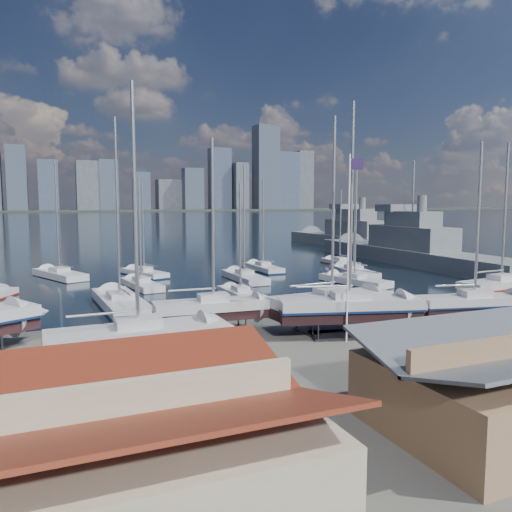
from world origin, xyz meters
name	(u,v)px	position (x,y,z in m)	size (l,w,h in m)	color
ground	(326,336)	(0.00, -10.00, 0.00)	(1400.00, 1400.00, 0.00)	#605E59
water	(78,219)	(0.00, 300.00, -0.15)	(1400.00, 600.00, 0.40)	#182837
far_shore	(64,211)	(0.00, 560.00, 1.10)	(1400.00, 80.00, 2.20)	#2D332D
skyline	(55,176)	(-7.83, 553.76, 39.09)	(639.14, 43.80, 107.69)	#475166
shed_red	(85,452)	(-18.00, -26.00, 2.32)	(14.70, 9.45, 4.51)	#BFB293
sailboat_cradle_1	(138,338)	(-14.20, -12.90, 2.09)	(10.24, 3.01, 16.44)	#2D2D33
sailboat_cradle_2	(214,308)	(-7.53, -6.30, 2.00)	(8.98, 3.11, 14.52)	#2D2D33
sailboat_cradle_3	(349,308)	(1.58, -10.59, 2.12)	(10.97, 5.76, 17.00)	#2D2D33
sailboat_cradle_4	(332,303)	(1.44, -8.36, 2.09)	(10.21, 3.59, 16.33)	#2D2D33
sailboat_cradle_5	(474,304)	(11.77, -12.56, 1.99)	(9.20, 4.44, 14.46)	#2D2D33
sailboat_cradle_6	(501,286)	(20.28, -7.63, 2.03)	(9.64, 3.56, 15.29)	#2D2D33
sailboat_moored_2	(60,276)	(-17.48, 28.08, 0.32)	(6.77, 10.90, 15.96)	black
sailboat_moored_3	(120,306)	(-12.76, 5.79, 0.31)	(4.14, 12.45, 18.35)	black
sailboat_moored_4	(141,286)	(-8.96, 16.34, 0.32)	(3.78, 9.10, 13.33)	black
sailboat_moored_5	(144,274)	(-6.93, 25.79, 0.31)	(5.35, 9.22, 13.31)	black
sailboat_moored_6	(240,295)	(-0.52, 6.40, 0.31)	(2.46, 8.28, 12.31)	black
sailboat_moored_7	(244,278)	(4.03, 16.80, 0.32)	(2.81, 10.01, 15.12)	black
sailboat_moored_8	(263,269)	(9.96, 24.48, 0.31)	(2.78, 9.33, 13.87)	black
sailboat_moored_9	(354,282)	(15.30, 9.07, 0.32)	(4.84, 10.06, 14.65)	black
sailboat_moored_10	(354,273)	(19.47, 15.47, 0.31)	(4.35, 10.66, 15.47)	black
sailboat_moored_11	(340,263)	(23.93, 25.99, 0.31)	(2.40, 8.40, 12.53)	black
naval_ship_east	(411,254)	(35.50, 23.05, 1.66)	(9.19, 45.75, 18.09)	slate
naval_ship_west	(355,240)	(44.17, 51.77, 1.66)	(8.83, 45.67, 18.09)	slate
car_a	(179,404)	(-13.61, -19.82, 0.76)	(1.81, 4.49, 1.53)	gray
car_b	(449,379)	(0.20, -21.99, 0.69)	(1.47, 4.21, 1.39)	gray
car_c	(481,351)	(5.50, -19.11, 0.75)	(2.47, 5.36, 1.49)	gray
car_d	(479,358)	(4.28, -20.12, 0.75)	(2.11, 5.18, 1.50)	gray
flagpole	(350,235)	(0.55, -11.98, 7.64)	(1.15, 0.12, 13.14)	white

